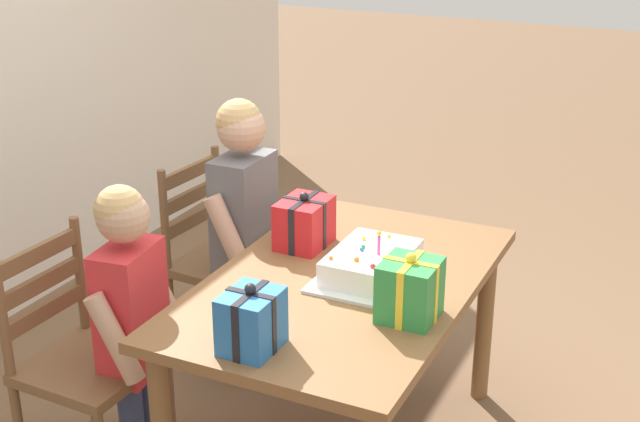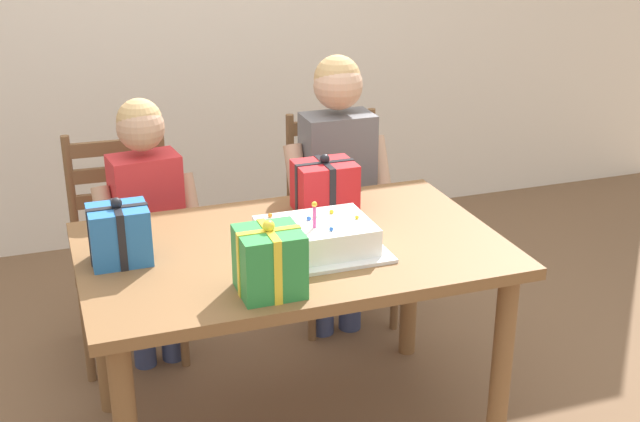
% 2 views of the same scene
% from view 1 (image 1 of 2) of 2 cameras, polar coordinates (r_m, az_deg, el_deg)
% --- Properties ---
extents(dining_table, '(1.41, 0.89, 0.75)m').
position_cam_1_polar(dining_table, '(3.20, 1.47, -6.03)').
color(dining_table, brown).
rests_on(dining_table, ground).
extents(birthday_cake, '(0.44, 0.34, 0.19)m').
position_cam_1_polar(birthday_cake, '(3.15, 3.32, -3.48)').
color(birthday_cake, silver).
rests_on(birthday_cake, dining_table).
extents(gift_box_red_large, '(0.22, 0.18, 0.22)m').
position_cam_1_polar(gift_box_red_large, '(3.38, -1.01, -0.77)').
color(gift_box_red_large, red).
rests_on(gift_box_red_large, dining_table).
extents(gift_box_beside_cake, '(0.19, 0.16, 0.22)m').
position_cam_1_polar(gift_box_beside_cake, '(2.69, -4.43, -7.05)').
color(gift_box_beside_cake, '#286BB7').
rests_on(gift_box_beside_cake, dining_table).
extents(gift_box_corner_small, '(0.19, 0.18, 0.23)m').
position_cam_1_polar(gift_box_corner_small, '(2.87, 5.78, -5.05)').
color(gift_box_corner_small, '#2D8E42').
rests_on(gift_box_corner_small, dining_table).
extents(chair_left, '(0.44, 0.44, 0.92)m').
position_cam_1_polar(chair_left, '(3.33, -15.08, -9.19)').
color(chair_left, brown).
rests_on(chair_left, ground).
extents(chair_right, '(0.45, 0.45, 0.92)m').
position_cam_1_polar(chair_right, '(4.00, -6.39, -3.08)').
color(chair_right, brown).
rests_on(chair_right, ground).
extents(child_older, '(0.44, 0.25, 1.24)m').
position_cam_1_polar(child_older, '(3.74, -4.87, -0.05)').
color(child_older, '#38426B').
rests_on(child_older, ground).
extents(child_younger, '(0.42, 0.25, 1.13)m').
position_cam_1_polar(child_younger, '(3.17, -12.04, -5.95)').
color(child_younger, '#38426B').
rests_on(child_younger, ground).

